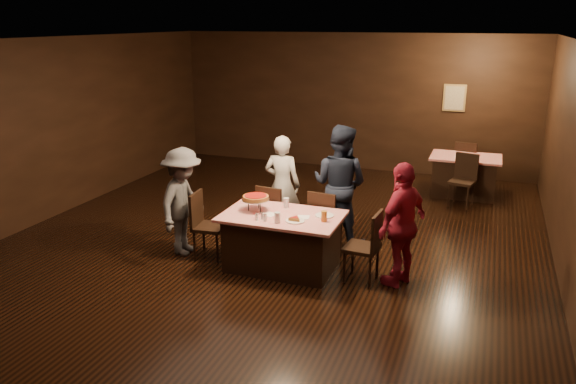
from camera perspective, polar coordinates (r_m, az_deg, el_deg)
The scene contains 22 objects.
room at distance 7.93m, azimuth -2.12°, elevation 8.91°, with size 10.00×10.04×3.02m.
main_table at distance 7.65m, azimuth -0.61°, elevation -5.05°, with size 1.60×1.00×0.77m, color #B20B0E.
back_table at distance 11.33m, azimuth 17.46°, elevation 1.58°, with size 1.30×0.90×0.77m, color red.
chair_far_left at distance 8.40m, azimuth -1.36°, elevation -2.31°, with size 0.42×0.42×0.95m, color black.
chair_far_right at distance 8.16m, azimuth 3.88°, elevation -2.95°, with size 0.42×0.42×0.95m, color black.
chair_end_left at distance 8.04m, azimuth -7.98°, elevation -3.39°, with size 0.42×0.42×0.95m, color black.
chair_end_right at distance 7.32m, azimuth 7.51°, elevation -5.47°, with size 0.42×0.42×0.95m, color black.
chair_back_near at distance 10.63m, azimuth 17.29°, elevation 1.10°, with size 0.42×0.42×0.95m, color black.
chair_back_far at distance 11.89m, azimuth 17.67°, elevation 2.72°, with size 0.42×0.42×0.95m, color black.
diner_white_jacket at distance 8.79m, azimuth -0.59°, elevation 0.74°, with size 0.58×0.38×1.58m, color beige.
diner_navy_hoodie at distance 8.44m, azimuth 5.26°, elevation 0.78°, with size 0.88×0.69×1.81m, color black.
diner_grey_knit at distance 8.15m, azimuth -10.61°, elevation -0.96°, with size 1.01×0.58×1.56m, color #4D4E52.
diner_red_shirt at distance 7.20m, azimuth 11.54°, elevation -3.25°, with size 0.95×0.39×1.61m, color #A31D36.
pizza_stand at distance 7.64m, azimuth -3.30°, elevation -0.58°, with size 0.38×0.38×0.22m.
plate_with_slice at distance 7.26m, azimuth 0.73°, elevation -2.82°, with size 0.25×0.25×0.06m.
plate_empty at distance 7.48m, azimuth 3.74°, elevation -2.39°, with size 0.25×0.25×0.01m, color white.
glass_front_left at distance 7.20m, azimuth -1.09°, elevation -2.60°, with size 0.08×0.08×0.14m, color silver.
glass_amber at distance 7.26m, azimuth 3.68°, elevation -2.47°, with size 0.08×0.08×0.14m, color #BF7F26.
glass_back at distance 7.77m, azimuth -0.19°, elevation -1.11°, with size 0.08×0.08×0.14m, color silver.
condiments at distance 7.31m, azimuth -2.73°, elevation -2.50°, with size 0.17×0.10×0.09m.
napkin_center at distance 7.41m, azimuth 1.55°, elevation -2.57°, with size 0.16×0.16×0.01m, color white.
napkin_left at distance 7.52m, azimuth -1.82°, elevation -2.30°, with size 0.16×0.16×0.01m, color white.
Camera 1 is at (2.96, -7.26, 3.28)m, focal length 35.00 mm.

